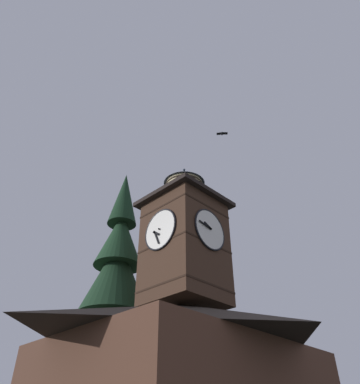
{
  "coord_description": "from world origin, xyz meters",
  "views": [
    {
      "loc": [
        15.26,
        12.34,
        1.5
      ],
      "look_at": [
        1.63,
        -1.14,
        14.38
      ],
      "focal_mm": 35.08,
      "sensor_mm": 36.0,
      "label": 1
    }
  ],
  "objects_px": {
    "clock_tower": "(185,240)",
    "pine_tree_behind": "(111,327)",
    "moon": "(79,336)",
    "building_main": "(183,384)",
    "flying_bird_high": "(222,133)"
  },
  "relations": [
    {
      "from": "building_main",
      "to": "pine_tree_behind",
      "type": "distance_m",
      "value": 6.25
    },
    {
      "from": "building_main",
      "to": "moon",
      "type": "height_order",
      "value": "moon"
    },
    {
      "from": "pine_tree_behind",
      "to": "moon",
      "type": "xyz_separation_m",
      "value": [
        -11.01,
        -21.74,
        4.82
      ]
    },
    {
      "from": "building_main",
      "to": "moon",
      "type": "xyz_separation_m",
      "value": [
        -10.56,
        -27.02,
        8.13
      ]
    },
    {
      "from": "building_main",
      "to": "flying_bird_high",
      "type": "relative_size",
      "value": 18.86
    },
    {
      "from": "building_main",
      "to": "pine_tree_behind",
      "type": "bearing_deg",
      "value": -85.09
    },
    {
      "from": "clock_tower",
      "to": "moon",
      "type": "bearing_deg",
      "value": -110.8
    },
    {
      "from": "pine_tree_behind",
      "to": "moon",
      "type": "relative_size",
      "value": 8.36
    },
    {
      "from": "pine_tree_behind",
      "to": "clock_tower",
      "type": "bearing_deg",
      "value": 99.22
    },
    {
      "from": "clock_tower",
      "to": "pine_tree_behind",
      "type": "xyz_separation_m",
      "value": [
        0.82,
        -5.08,
        -4.06
      ]
    },
    {
      "from": "clock_tower",
      "to": "building_main",
      "type": "bearing_deg",
      "value": 28.31
    },
    {
      "from": "moon",
      "to": "flying_bird_high",
      "type": "height_order",
      "value": "flying_bird_high"
    },
    {
      "from": "clock_tower",
      "to": "pine_tree_behind",
      "type": "bearing_deg",
      "value": -80.78
    },
    {
      "from": "clock_tower",
      "to": "pine_tree_behind",
      "type": "relative_size",
      "value": 0.5
    },
    {
      "from": "moon",
      "to": "flying_bird_high",
      "type": "relative_size",
      "value": 3.3
    }
  ]
}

